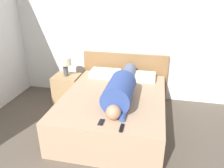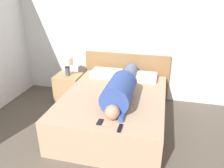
% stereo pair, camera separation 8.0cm
% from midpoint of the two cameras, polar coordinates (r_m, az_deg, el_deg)
% --- Properties ---
extents(wall_back, '(5.19, 0.06, 2.60)m').
position_cam_midpoint_polar(wall_back, '(4.24, 2.28, 13.44)').
color(wall_back, white).
rests_on(wall_back, ground_plane).
extents(bed, '(1.54, 1.94, 0.54)m').
position_cam_midpoint_polar(bed, '(3.51, 1.22, -6.86)').
color(bed, tan).
rests_on(bed, ground_plane).
extents(headboard, '(1.66, 0.04, 0.91)m').
position_cam_midpoint_polar(headboard, '(4.38, 4.26, 2.19)').
color(headboard, olive).
rests_on(headboard, ground_plane).
extents(nightstand, '(0.49, 0.42, 0.52)m').
position_cam_midpoint_polar(nightstand, '(4.37, -10.66, -0.95)').
color(nightstand, tan).
rests_on(nightstand, ground_plane).
extents(table_lamp, '(0.23, 0.23, 0.36)m').
position_cam_midpoint_polar(table_lamp, '(4.18, -11.19, 5.52)').
color(table_lamp, '#4C4C51').
rests_on(table_lamp, nightstand).
extents(person_lying, '(0.39, 1.68, 0.39)m').
position_cam_midpoint_polar(person_lying, '(3.23, 3.27, -0.98)').
color(person_lying, tan).
rests_on(person_lying, bed).
extents(pillow_near_headboard, '(0.55, 0.34, 0.12)m').
position_cam_midpoint_polar(pillow_near_headboard, '(4.08, -0.85, 2.79)').
color(pillow_near_headboard, white).
rests_on(pillow_near_headboard, bed).
extents(pillow_second, '(0.52, 0.34, 0.11)m').
position_cam_midpoint_polar(pillow_second, '(3.98, 8.41, 1.89)').
color(pillow_second, white).
rests_on(pillow_second, bed).
extents(tv_remote, '(0.04, 0.15, 0.02)m').
position_cam_midpoint_polar(tv_remote, '(2.62, 2.97, -11.42)').
color(tv_remote, black).
rests_on(tv_remote, bed).
extents(cell_phone, '(0.06, 0.13, 0.01)m').
position_cam_midpoint_polar(cell_phone, '(2.73, -2.32, -9.88)').
color(cell_phone, black).
rests_on(cell_phone, bed).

